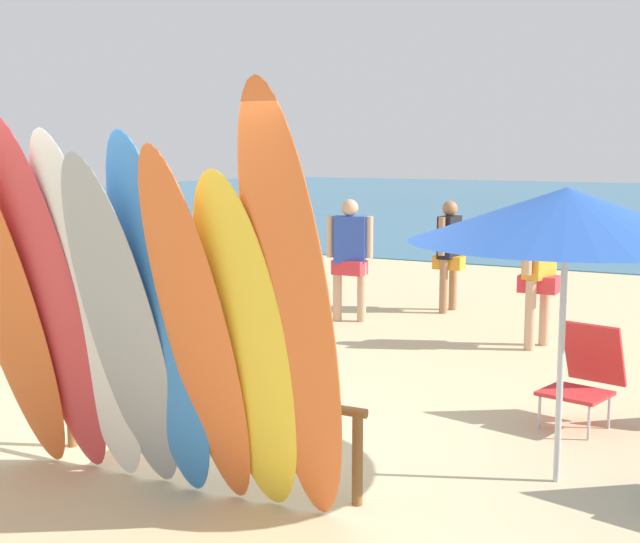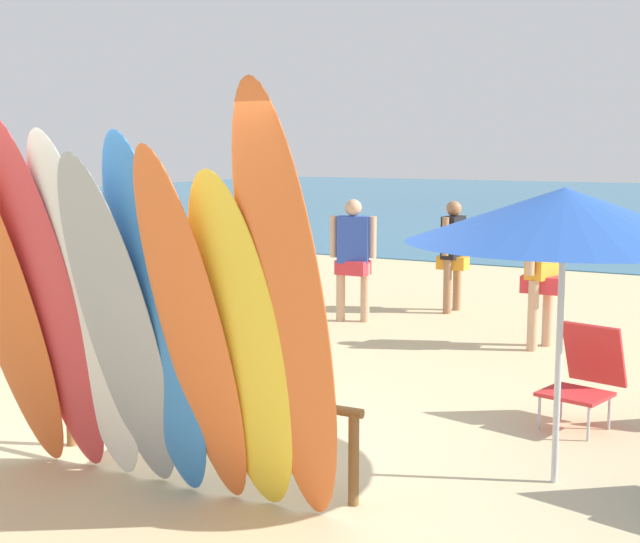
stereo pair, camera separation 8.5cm
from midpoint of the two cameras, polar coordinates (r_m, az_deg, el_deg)
The scene contains 15 objects.
ground at distance 19.32m, azimuth 17.47°, elevation 0.99°, with size 60.00×60.00×0.00m, color #D3BC8C.
surfboard_rack at distance 6.26m, azimuth -7.44°, elevation -8.47°, with size 2.52×0.07×0.64m.
surfboard_orange_0 at distance 6.26m, azimuth -19.30°, elevation -2.04°, with size 0.52×0.06×2.57m, color orange.
surfboard_red_1 at distance 6.10m, azimuth -16.82°, elevation -1.98°, with size 0.56×0.06×2.59m, color #D13D42.
surfboard_white_2 at distance 5.92m, azimuth -14.49°, elevation -2.64°, with size 0.58×0.06×2.47m, color white.
surfboard_grey_3 at distance 5.68m, azimuth -12.35°, elevation -3.73°, with size 0.53×0.06×2.38m, color #999EA3.
surfboard_blue_4 at distance 5.56m, azimuth -10.06°, elevation -3.25°, with size 0.55×0.08×2.44m, color #337AD1.
surfboard_orange_5 at distance 5.33m, azimuth -7.69°, elevation -4.13°, with size 0.47×0.07×2.42m, color orange.
surfboard_yellow_6 at distance 5.26m, azimuth -4.59°, elevation -5.02°, with size 0.57×0.08×2.24m, color yellow.
surfboard_orange_7 at distance 5.00m, azimuth -1.64°, elevation -2.88°, with size 0.51×0.07×2.73m, color orange.
beachgoer_near_rack at distance 10.20m, azimuth 14.36°, elevation 0.38°, with size 0.43×0.60×1.64m.
beachgoer_midbeach at distance 11.42m, azimuth 2.35°, elevation 1.30°, with size 0.58×0.33×1.59m.
beachgoer_photographing at distance 12.23m, azimuth 8.76°, elevation 1.49°, with size 0.40×0.58×1.53m.
beach_chair_red at distance 7.58m, azimuth 17.02°, elevation -6.30°, with size 0.64×0.76×0.83m.
beach_umbrella at distance 6.01m, azimuth 15.85°, elevation 3.49°, with size 2.08×2.08×2.01m.
Camera 2 is at (3.55, -4.84, 2.28)m, focal length 49.67 mm.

